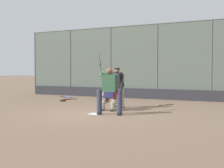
# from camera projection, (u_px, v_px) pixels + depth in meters

# --- Properties ---
(ground_plane) EXTENTS (160.00, 160.00, 0.00)m
(ground_plane) POSITION_uv_depth(u_px,v_px,m) (95.00, 114.00, 11.25)
(ground_plane) COLOR #7A604C
(home_plate_marker) EXTENTS (0.43, 0.43, 0.01)m
(home_plate_marker) POSITION_uv_depth(u_px,v_px,m) (95.00, 114.00, 11.25)
(home_plate_marker) COLOR white
(home_plate_marker) RESTS_ON ground_plane
(backstop_fence) EXTENTS (17.50, 0.08, 4.19)m
(backstop_fence) POSITION_uv_depth(u_px,v_px,m) (157.00, 60.00, 17.22)
(backstop_fence) COLOR #515651
(backstop_fence) RESTS_ON ground_plane
(padding_wall) EXTENTS (17.07, 0.18, 0.56)m
(padding_wall) POSITION_uv_depth(u_px,v_px,m) (156.00, 94.00, 17.21)
(padding_wall) COLOR #28282D
(padding_wall) RESTS_ON ground_plane
(bleachers_beyond) EXTENTS (12.19, 2.50, 1.48)m
(bleachers_beyond) POSITION_uv_depth(u_px,v_px,m) (131.00, 87.00, 20.75)
(bleachers_beyond) COLOR slate
(bleachers_beyond) RESTS_ON ground_plane
(batter_at_plate) EXTENTS (1.12, 0.57, 2.23)m
(batter_at_plate) POSITION_uv_depth(u_px,v_px,m) (109.00, 89.00, 11.00)
(batter_at_plate) COLOR #2D334C
(batter_at_plate) RESTS_ON ground_plane
(catcher_behind_plate) EXTENTS (0.67, 0.78, 1.27)m
(catcher_behind_plate) POSITION_uv_depth(u_px,v_px,m) (110.00, 94.00, 12.25)
(catcher_behind_plate) COLOR gray
(catcher_behind_plate) RESTS_ON ground_plane
(umpire_home) EXTENTS (0.69, 0.46, 1.69)m
(umpire_home) POSITION_uv_depth(u_px,v_px,m) (117.00, 86.00, 12.99)
(umpire_home) COLOR gray
(umpire_home) RESTS_ON ground_plane
(spare_bat_by_padding) EXTENTS (0.45, 0.71, 0.07)m
(spare_bat_by_padding) POSITION_uv_depth(u_px,v_px,m) (68.00, 99.00, 16.85)
(spare_bat_by_padding) COLOR black
(spare_bat_by_padding) RESTS_ON ground_plane
(spare_bat_third_base_side) EXTENTS (0.58, 0.65, 0.07)m
(spare_bat_third_base_side) POSITION_uv_depth(u_px,v_px,m) (163.00, 105.00, 14.09)
(spare_bat_third_base_side) COLOR black
(spare_bat_third_base_side) RESTS_ON ground_plane
(spare_bat_first_base_side) EXTENTS (0.90, 0.12, 0.07)m
(spare_bat_first_base_side) POSITION_uv_depth(u_px,v_px,m) (67.00, 97.00, 18.31)
(spare_bat_first_base_side) COLOR black
(spare_bat_first_base_side) RESTS_ON ground_plane
(fielding_glove_on_dirt) EXTENTS (0.29, 0.22, 0.10)m
(fielding_glove_on_dirt) POSITION_uv_depth(u_px,v_px,m) (63.00, 100.00, 15.96)
(fielding_glove_on_dirt) COLOR black
(fielding_glove_on_dirt) RESTS_ON ground_plane
(baseball_loose) EXTENTS (0.07, 0.07, 0.07)m
(baseball_loose) POSITION_uv_depth(u_px,v_px,m) (133.00, 108.00, 12.64)
(baseball_loose) COLOR white
(baseball_loose) RESTS_ON ground_plane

